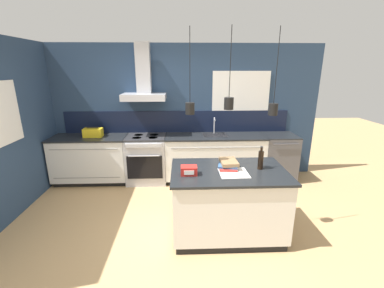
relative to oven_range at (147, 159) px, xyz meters
name	(u,v)px	position (x,y,z in m)	size (l,w,h in m)	color
ground_plane	(176,231)	(0.60, -1.69, -0.46)	(16.00, 16.00, 0.00)	tan
wall_back	(176,110)	(0.58, 0.31, 0.90)	(5.60, 2.20, 2.60)	navy
wall_left	(9,129)	(-1.83, -0.99, 0.85)	(0.08, 3.80, 2.60)	navy
counter_run_left	(91,159)	(-1.07, 0.01, 0.01)	(1.40, 0.64, 0.91)	black
counter_run_sink	(215,157)	(1.33, 0.01, 0.01)	(1.92, 0.64, 1.23)	black
oven_range	(147,159)	(0.00, 0.00, 0.00)	(0.75, 0.66, 0.91)	#B5B5BA
dishwasher	(278,157)	(2.59, 0.00, 0.00)	(0.62, 0.65, 0.91)	#4C4C51
kitchen_island	(228,202)	(1.28, -1.73, 0.00)	(1.46, 0.93, 0.91)	black
bottle_on_island	(261,160)	(1.69, -1.70, 0.58)	(0.07, 0.07, 0.30)	black
book_stack	(228,164)	(1.29, -1.65, 0.50)	(0.29, 0.33, 0.10)	#B2332D
red_supply_box	(189,170)	(0.77, -1.84, 0.51)	(0.20, 0.14, 0.10)	red
paper_pile	(234,173)	(1.32, -1.83, 0.46)	(0.36, 0.34, 0.01)	silver
yellow_toolbox	(93,133)	(-0.98, 0.00, 0.54)	(0.34, 0.18, 0.19)	gold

